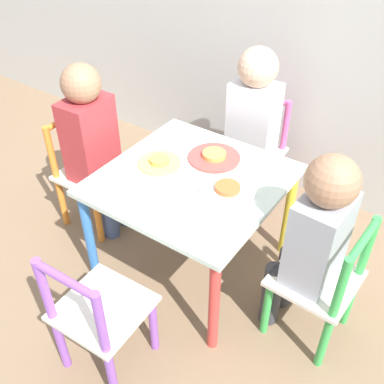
% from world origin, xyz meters
% --- Properties ---
extents(ground_plane, '(6.00, 6.00, 0.00)m').
position_xyz_m(ground_plane, '(0.00, 0.00, 0.00)').
color(ground_plane, '#7F664C').
extents(kids_table, '(0.62, 0.62, 0.44)m').
position_xyz_m(kids_table, '(0.00, 0.00, 0.38)').
color(kids_table, silver).
rests_on(kids_table, ground_plane).
extents(chair_pink, '(0.27, 0.27, 0.51)m').
position_xyz_m(chair_pink, '(-0.02, 0.54, 0.25)').
color(chair_pink, silver).
rests_on(chair_pink, ground_plane).
extents(chair_orange, '(0.27, 0.27, 0.51)m').
position_xyz_m(chair_orange, '(-0.54, -0.02, 0.25)').
color(chair_orange, silver).
rests_on(chair_orange, ground_plane).
extents(chair_green, '(0.27, 0.27, 0.51)m').
position_xyz_m(chair_green, '(0.54, -0.03, 0.25)').
color(chair_green, silver).
rests_on(chair_green, ground_plane).
extents(chair_purple, '(0.27, 0.27, 0.51)m').
position_xyz_m(chair_purple, '(0.02, -0.54, 0.25)').
color(chair_purple, silver).
rests_on(chair_purple, ground_plane).
extents(child_back, '(0.21, 0.22, 0.76)m').
position_xyz_m(child_back, '(-0.02, 0.48, 0.46)').
color(child_back, '#4C608E').
rests_on(child_back, ground_plane).
extents(child_left, '(0.21, 0.20, 0.76)m').
position_xyz_m(child_left, '(-0.48, -0.02, 0.44)').
color(child_left, '#4C608E').
rests_on(child_left, ground_plane).
extents(child_right, '(0.22, 0.21, 0.73)m').
position_xyz_m(child_right, '(0.48, -0.02, 0.43)').
color(child_right, '#38383D').
rests_on(child_right, ground_plane).
extents(plate_back, '(0.20, 0.20, 0.03)m').
position_xyz_m(plate_back, '(0.00, 0.15, 0.45)').
color(plate_back, '#E54C47').
rests_on(plate_back, kids_table).
extents(plate_left, '(0.16, 0.16, 0.03)m').
position_xyz_m(plate_left, '(-0.15, 0.00, 0.45)').
color(plate_left, '#EADB66').
rests_on(plate_left, kids_table).
extents(plate_right, '(0.19, 0.19, 0.03)m').
position_xyz_m(plate_right, '(0.15, 0.00, 0.45)').
color(plate_right, white).
rests_on(plate_right, kids_table).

